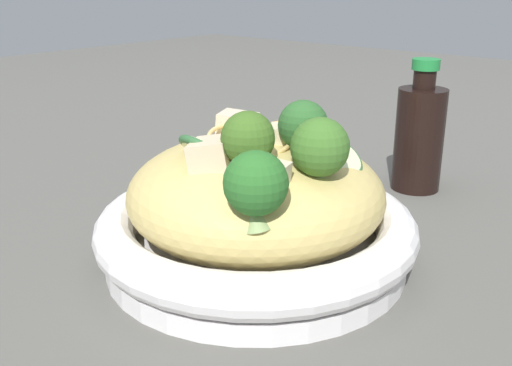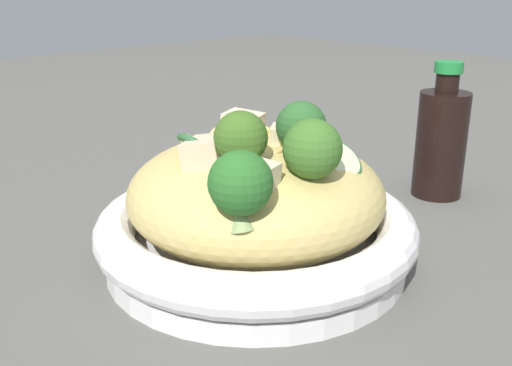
# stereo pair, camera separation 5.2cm
# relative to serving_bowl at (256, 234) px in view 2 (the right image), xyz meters

# --- Properties ---
(ground_plane) EXTENTS (3.00, 3.00, 0.00)m
(ground_plane) POSITION_rel_serving_bowl_xyz_m (0.00, 0.00, -0.03)
(ground_plane) COLOR #55544E
(serving_bowl) EXTENTS (0.28, 0.28, 0.05)m
(serving_bowl) POSITION_rel_serving_bowl_xyz_m (0.00, 0.00, 0.00)
(serving_bowl) COLOR white
(serving_bowl) RESTS_ON ground_plane
(noodle_heap) EXTENTS (0.22, 0.22, 0.10)m
(noodle_heap) POSITION_rel_serving_bowl_xyz_m (-0.00, 0.00, 0.04)
(noodle_heap) COLOR tan
(noodle_heap) RESTS_ON serving_bowl
(broccoli_florets) EXTENTS (0.10, 0.14, 0.08)m
(broccoli_florets) POSITION_rel_serving_bowl_xyz_m (0.05, -0.03, 0.09)
(broccoli_florets) COLOR #99B06B
(broccoli_florets) RESTS_ON serving_bowl
(carrot_coins) EXTENTS (0.12, 0.13, 0.03)m
(carrot_coins) POSITION_rel_serving_bowl_xyz_m (-0.01, 0.01, 0.08)
(carrot_coins) COLOR orange
(carrot_coins) RESTS_ON serving_bowl
(zucchini_slices) EXTENTS (0.13, 0.12, 0.04)m
(zucchini_slices) POSITION_rel_serving_bowl_xyz_m (0.01, -0.01, 0.08)
(zucchini_slices) COLOR beige
(zucchini_slices) RESTS_ON serving_bowl
(chicken_chunks) EXTENTS (0.14, 0.12, 0.04)m
(chicken_chunks) POSITION_rel_serving_bowl_xyz_m (0.01, -0.02, 0.09)
(chicken_chunks) COLOR beige
(chicken_chunks) RESTS_ON serving_bowl
(soy_sauce_bottle) EXTENTS (0.06, 0.06, 0.16)m
(soy_sauce_bottle) POSITION_rel_serving_bowl_xyz_m (0.02, 0.27, 0.04)
(soy_sauce_bottle) COLOR black
(soy_sauce_bottle) RESTS_ON ground_plane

